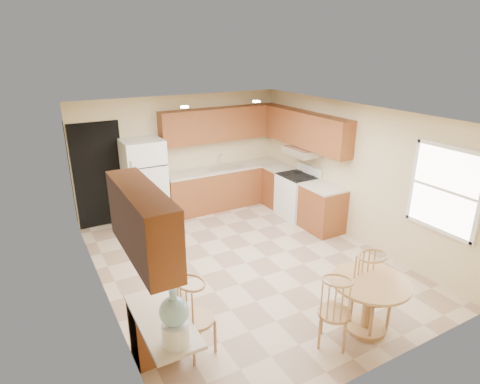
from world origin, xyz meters
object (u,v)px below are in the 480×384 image
stove (297,195)px  water_crock (175,320)px  refrigerator (145,183)px  dining_table (369,298)px  chair_table_b (379,290)px  chair_desk (199,314)px  chair_table_a (340,308)px

stove → water_crock: (-3.92, -3.30, 0.57)m
refrigerator → dining_table: refrigerator is taller
refrigerator → chair_table_b: refrigerator is taller
refrigerator → stove: refrigerator is taller
chair_desk → chair_table_a: bearing=52.8°
dining_table → chair_table_a: size_ratio=1.06×
chair_table_b → chair_desk: chair_table_b is taller
chair_table_a → water_crock: (-1.96, 0.15, 0.48)m
refrigerator → dining_table: size_ratio=1.79×
dining_table → water_crock: 2.57m
refrigerator → chair_desk: size_ratio=1.78×
chair_table_b → chair_desk: (-2.11, 0.69, -0.03)m
stove → dining_table: bearing=-112.7°
chair_table_b → water_crock: (-2.56, 0.18, 0.41)m
water_crock → dining_table: bearing=-1.8°
stove → water_crock: water_crock is taller
chair_desk → stove: bearing=115.2°
refrigerator → dining_table: bearing=-72.4°
refrigerator → stove: 3.15m
stove → chair_table_a: (-1.96, -3.45, 0.09)m
refrigerator → water_crock: refrigerator is taller
chair_table_b → chair_table_a: bearing=-5.5°
dining_table → refrigerator: bearing=107.6°
refrigerator → chair_table_a: bearing=-79.0°
chair_desk → water_crock: 0.81m
dining_table → water_crock: (-2.51, 0.08, 0.56)m
chair_table_a → dining_table: bearing=53.0°
chair_table_b → water_crock: size_ratio=1.76×
chair_desk → water_crock: (-0.45, -0.51, 0.44)m
refrigerator → water_crock: (-1.05, -4.52, 0.16)m
dining_table → chair_table_b: chair_table_b is taller
chair_table_b → water_crock: 2.60m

